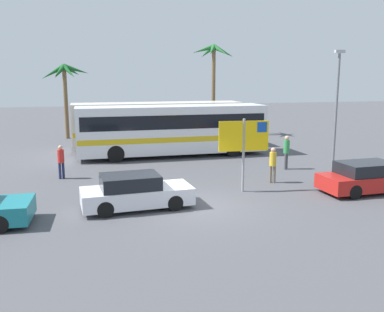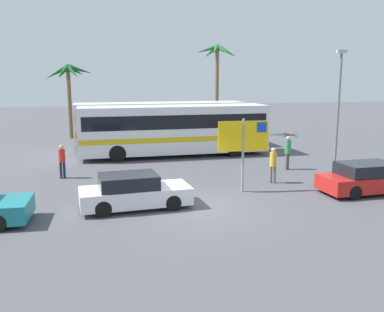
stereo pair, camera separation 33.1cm
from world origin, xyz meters
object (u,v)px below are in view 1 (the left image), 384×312
at_px(bus_rear_coach, 158,123).
at_px(car_red, 370,178).
at_px(bus_front_coach, 172,128).
at_px(pedestrian_near_sign, 286,149).
at_px(pedestrian_by_bus, 61,159).
at_px(pedestrian_crossing_lot, 273,162).
at_px(ferry_sign, 245,139).
at_px(car_white, 135,192).

distance_m(bus_rear_coach, car_red, 15.50).
bearing_deg(bus_front_coach, pedestrian_near_sign, -46.59).
distance_m(bus_front_coach, bus_rear_coach, 3.33).
height_order(bus_rear_coach, pedestrian_near_sign, bus_rear_coach).
bearing_deg(pedestrian_by_bus, pedestrian_crossing_lot, 39.78).
distance_m(car_red, pedestrian_crossing_lot, 4.26).
bearing_deg(pedestrian_by_bus, ferry_sign, 29.16).
bearing_deg(pedestrian_by_bus, car_white, -3.95).
xyz_separation_m(bus_front_coach, ferry_sign, (1.24, -9.12, 0.54)).
relative_size(bus_rear_coach, pedestrian_near_sign, 6.43).
bearing_deg(bus_front_coach, pedestrian_crossing_lot, -68.76).
xyz_separation_m(bus_rear_coach, pedestrian_near_sign, (5.42, -8.75, -0.70)).
relative_size(bus_rear_coach, car_white, 2.77).
height_order(car_white, pedestrian_crossing_lot, pedestrian_crossing_lot).
xyz_separation_m(bus_rear_coach, pedestrian_crossing_lot, (3.39, -11.33, -0.79)).
bearing_deg(pedestrian_near_sign, pedestrian_crossing_lot, -80.75).
xyz_separation_m(car_red, pedestrian_near_sign, (-1.37, 5.14, 0.45)).
height_order(ferry_sign, pedestrian_crossing_lot, ferry_sign).
bearing_deg(bus_front_coach, pedestrian_by_bus, -144.84).
relative_size(bus_rear_coach, pedestrian_by_bus, 7.05).
xyz_separation_m(car_white, pedestrian_by_bus, (-2.90, 5.71, 0.34)).
relative_size(car_red, car_white, 1.08).
relative_size(pedestrian_near_sign, pedestrian_by_bus, 1.10).
xyz_separation_m(bus_front_coach, bus_rear_coach, (-0.28, 3.32, 0.00)).
relative_size(ferry_sign, car_white, 0.75).
height_order(ferry_sign, pedestrian_by_bus, ferry_sign).
xyz_separation_m(car_white, pedestrian_crossing_lot, (6.78, 2.32, 0.36)).
xyz_separation_m(ferry_sign, pedestrian_crossing_lot, (1.88, 1.10, -1.33)).
relative_size(bus_front_coach, car_white, 2.77).
bearing_deg(pedestrian_by_bus, bus_front_coach, 94.24).
bearing_deg(car_white, car_red, -4.62).
relative_size(car_red, pedestrian_near_sign, 2.51).
height_order(bus_rear_coach, car_white, bus_rear_coach).
height_order(bus_rear_coach, car_red, bus_rear_coach).
xyz_separation_m(ferry_sign, car_red, (5.27, -1.46, -1.69)).
xyz_separation_m(bus_front_coach, pedestrian_crossing_lot, (3.12, -8.01, -0.79)).
xyz_separation_m(pedestrian_crossing_lot, pedestrian_near_sign, (2.02, 2.58, 0.09)).
bearing_deg(pedestrian_crossing_lot, pedestrian_near_sign, -14.34).
distance_m(car_white, pedestrian_near_sign, 10.08).
bearing_deg(bus_front_coach, car_white, -109.52).
height_order(ferry_sign, pedestrian_near_sign, ferry_sign).
bearing_deg(car_white, pedestrian_by_bus, 113.69).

